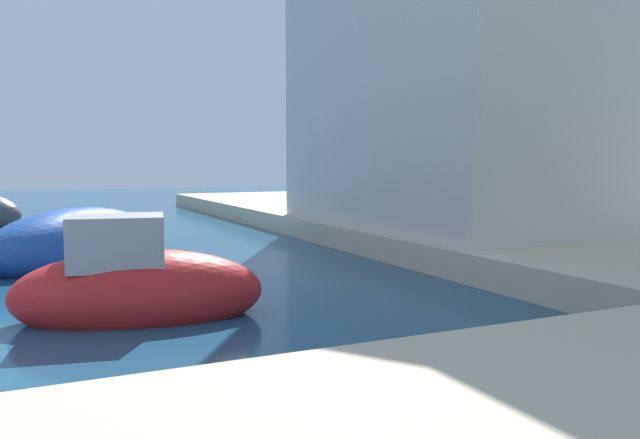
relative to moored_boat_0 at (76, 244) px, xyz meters
name	(u,v)px	position (x,y,z in m)	size (l,w,h in m)	color
quay_promenade	(117,347)	(-0.24, -6.95, -0.14)	(44.00, 32.00, 0.50)	beige
moored_boat_0	(76,244)	(0.00, 0.00, 0.00)	(4.07, 3.68, 1.41)	#1E479E
moored_boat_6	(136,287)	(0.30, -4.88, 0.01)	(3.30, 1.84, 1.57)	#B21E1E
waterfront_building_main	(458,37)	(8.45, -0.57, 4.45)	(5.67, 8.52, 8.58)	beige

